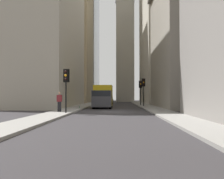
{
  "coord_description": "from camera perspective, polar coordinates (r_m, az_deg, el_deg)",
  "views": [
    {
      "loc": [
        -25.44,
        -0.57,
        1.54
      ],
      "look_at": [
        9.59,
        0.33,
        2.37
      ],
      "focal_mm": 42.11,
      "sensor_mm": 36.0,
      "label": 1
    }
  ],
  "objects": [
    {
      "name": "building_right_far",
      "position": [
        59.82,
        -9.56,
        12.49
      ],
      "size": [
        13.78,
        10.5,
        31.64
      ],
      "color": "#9E8966",
      "rests_on": "ground_plane"
    },
    {
      "name": "sidewalk_left",
      "position": [
        25.78,
        10.27,
        -4.61
      ],
      "size": [
        90.0,
        2.2,
        0.14
      ],
      "primitive_type": "cube",
      "color": "gray",
      "rests_on": "ground_plane"
    },
    {
      "name": "ground_plane",
      "position": [
        25.49,
        0.18,
        -4.83
      ],
      "size": [
        135.0,
        135.0,
        0.0
      ],
      "primitive_type": "plane",
      "color": "#302D30"
    },
    {
      "name": "building_left_midfar",
      "position": [
        36.05,
        18.0,
        12.36
      ],
      "size": [
        15.41,
        10.5,
        20.08
      ],
      "color": "gray",
      "rests_on": "ground_plane"
    },
    {
      "name": "sidewalk_right",
      "position": [
        25.98,
        -9.82,
        -4.59
      ],
      "size": [
        90.0,
        2.2,
        0.14
      ],
      "primitive_type": "cube",
      "color": "gray",
      "rests_on": "ground_plane"
    },
    {
      "name": "church_spire",
      "position": [
        69.82,
        2.83,
        13.16
      ],
      "size": [
        5.02,
        5.02,
        36.57
      ],
      "color": "#B7B2A5",
      "rests_on": "ground_plane"
    },
    {
      "name": "discarded_bottle",
      "position": [
        30.23,
        -7.08,
        -3.8
      ],
      "size": [
        0.07,
        0.07,
        0.27
      ],
      "color": "#236033",
      "rests_on": "sidewalk_right"
    },
    {
      "name": "building_left_far",
      "position": [
        56.17,
        11.97,
        12.09
      ],
      "size": [
        19.99,
        10.5,
        29.13
      ],
      "color": "beige",
      "rests_on": "ground_plane"
    },
    {
      "name": "delivery_truck",
      "position": [
        32.8,
        -1.98,
        -1.5
      ],
      "size": [
        6.46,
        2.25,
        2.84
      ],
      "color": "yellow",
      "rests_on": "ground_plane"
    },
    {
      "name": "building_right_midfar",
      "position": [
        39.93,
        -15.34,
        14.68
      ],
      "size": [
        19.74,
        10.5,
        25.06
      ],
      "color": "#A8A091",
      "rests_on": "ground_plane"
    },
    {
      "name": "traffic_light_midblock",
      "position": [
        36.64,
        6.86,
        0.82
      ],
      "size": [
        0.43,
        0.52,
        3.8
      ],
      "color": "black",
      "rests_on": "sidewalk_left"
    },
    {
      "name": "traffic_light_far_junction",
      "position": [
        39.98,
        6.22,
        0.54
      ],
      "size": [
        0.43,
        0.52,
        3.71
      ],
      "color": "black",
      "rests_on": "sidewalk_left"
    },
    {
      "name": "sedan_navy",
      "position": [
        50.92,
        -0.75,
        -2.34
      ],
      "size": [
        4.3,
        1.78,
        1.42
      ],
      "color": "navy",
      "rests_on": "ground_plane"
    },
    {
      "name": "traffic_light_foreground",
      "position": [
        21.87,
        -9.96,
        1.94
      ],
      "size": [
        0.43,
        0.52,
        3.62
      ],
      "color": "black",
      "rests_on": "sidewalk_right"
    },
    {
      "name": "pedestrian",
      "position": [
        23.53,
        -11.35,
        -2.43
      ],
      "size": [
        0.26,
        0.44,
        1.74
      ],
      "color": "black",
      "rests_on": "sidewalk_right"
    }
  ]
}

